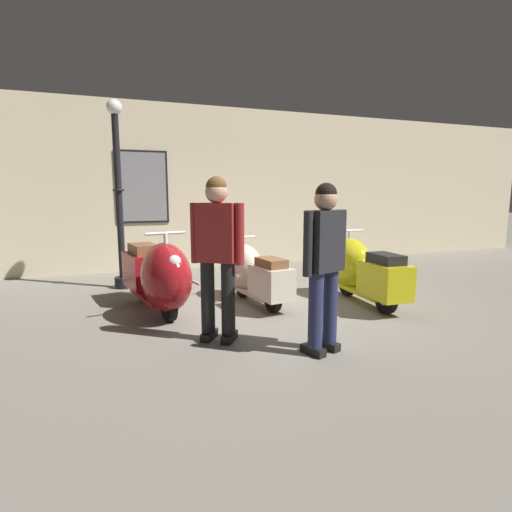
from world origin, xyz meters
The scene contains 8 objects.
ground_plane centered at (0.00, 0.00, 0.00)m, with size 60.00×60.00×0.00m, color slate.
showroom_back_wall centered at (-0.01, 3.66, 1.69)m, with size 18.00×0.24×3.39m.
scooter_0 centered at (-1.39, 0.39, 0.51)m, with size 0.86×1.90×1.12m.
scooter_1 centered at (-0.04, 0.55, 0.43)m, with size 0.66×1.60×0.95m.
scooter_2 centered at (1.46, 0.04, 0.47)m, with size 0.58×1.72×1.04m.
lamppost centered at (-1.79, 2.13, 1.52)m, with size 0.28×0.28×3.06m.
visitor_0 centered at (-0.91, -0.83, 1.02)m, with size 0.50×0.43×1.76m.
visitor_1 centered at (-0.02, -1.51, 0.97)m, with size 0.54×0.36×1.68m.
Camera 1 is at (-1.97, -4.87, 1.58)m, focal length 28.06 mm.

